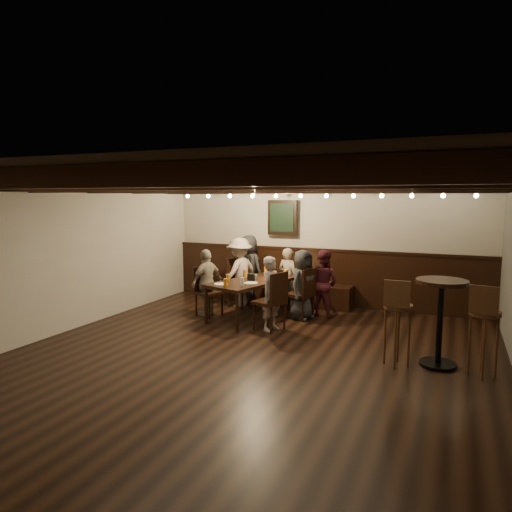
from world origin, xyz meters
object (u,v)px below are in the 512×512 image
at_px(chair_left_far, 208,301).
at_px(high_top_table, 441,310).
at_px(person_right_far, 272,294).
at_px(chair_right_near, 301,303).
at_px(person_bench_right, 323,283).
at_px(person_left_far, 207,282).
at_px(person_left_near, 239,272).
at_px(chair_right_far, 270,312).
at_px(bar_stool_left, 397,333).
at_px(chair_left_near, 241,292).
at_px(person_bench_left, 248,268).
at_px(person_right_near, 303,285).
at_px(person_bench_centre, 288,277).
at_px(bar_stool_right, 483,342).
at_px(dining_table, 254,283).

xyz_separation_m(chair_left_far, high_top_table, (3.98, -1.02, 0.47)).
relative_size(chair_left_far, person_right_far, 0.74).
bearing_deg(chair_right_near, chair_left_far, 122.03).
xyz_separation_m(person_bench_right, person_left_far, (-1.95, -0.85, 0.00)).
bearing_deg(person_left_near, person_bench_right, 105.26).
distance_m(chair_left_far, person_left_far, 0.34).
relative_size(chair_right_far, high_top_table, 0.86).
bearing_deg(bar_stool_left, high_top_table, 22.62).
distance_m(chair_left_near, chair_left_far, 0.90).
distance_m(person_bench_left, person_bench_right, 1.80).
height_order(chair_left_far, person_right_near, person_right_near).
bearing_deg(chair_right_near, person_bench_centre, 50.17).
bearing_deg(person_bench_left, person_bench_centre, -170.54).
bearing_deg(chair_left_near, high_top_table, 78.98).
bearing_deg(person_bench_centre, person_bench_left, 9.46).
distance_m(chair_right_far, person_right_far, 0.31).
relative_size(bar_stool_left, bar_stool_right, 1.00).
bearing_deg(person_left_far, person_bench_right, 129.29).
xyz_separation_m(chair_right_near, person_right_near, (0.03, -0.01, 0.34)).
height_order(dining_table, person_left_far, person_left_far).
bearing_deg(bar_stool_right, bar_stool_left, -166.55).
relative_size(person_bench_centre, bar_stool_right, 1.02).
xyz_separation_m(chair_right_near, person_bench_centre, (-0.53, 0.77, 0.31)).
xyz_separation_m(person_left_far, bar_stool_left, (3.51, -1.23, -0.19)).
height_order(chair_right_far, bar_stool_left, bar_stool_left).
height_order(person_bench_right, person_right_near, person_right_near).
height_order(person_bench_centre, person_bench_right, person_bench_right).
relative_size(chair_left_near, person_bench_centre, 0.82).
height_order(person_left_far, bar_stool_left, person_left_far).
distance_m(dining_table, chair_left_far, 0.92).
bearing_deg(bar_stool_left, person_left_near, 147.45).
bearing_deg(chair_left_far, person_bench_left, -172.37).
bearing_deg(dining_table, high_top_table, -5.90).
xyz_separation_m(chair_left_far, person_right_near, (1.66, 0.47, 0.35)).
xyz_separation_m(chair_right_far, person_bench_right, (0.54, 1.25, 0.31)).
bearing_deg(person_left_far, person_bench_centre, 153.43).
xyz_separation_m(chair_left_near, bar_stool_left, (3.24, -2.09, 0.13)).
xyz_separation_m(chair_right_near, person_bench_left, (-1.44, 0.87, 0.41)).
relative_size(person_bench_left, high_top_table, 1.23).
bearing_deg(person_right_far, chair_right_near, 1.95).
distance_m(chair_right_far, person_bench_centre, 1.69).
bearing_deg(person_bench_right, chair_left_far, 39.82).
xyz_separation_m(person_right_far, bar_stool_right, (3.07, -0.78, -0.18)).
bearing_deg(person_bench_right, person_left_far, 39.29).
distance_m(dining_table, person_right_far, 0.87).
bearing_deg(dining_table, person_right_far, -30.96).
bearing_deg(bar_stool_left, person_right_near, 137.31).
distance_m(dining_table, bar_stool_left, 3.05).
xyz_separation_m(chair_right_near, high_top_table, (2.35, -1.49, 0.46)).
bearing_deg(bar_stool_left, chair_right_near, 137.63).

